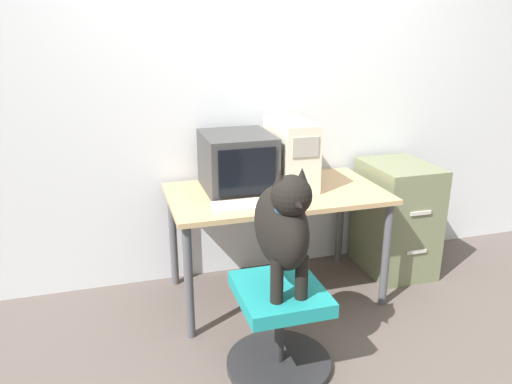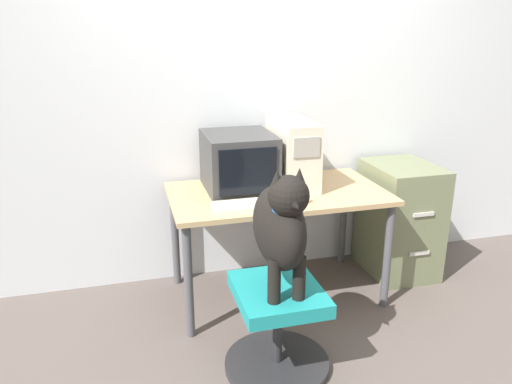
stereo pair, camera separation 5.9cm
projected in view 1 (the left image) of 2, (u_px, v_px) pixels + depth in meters
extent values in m
plane|color=#564C47|center=(295.00, 323.00, 2.95)|extent=(12.00, 12.00, 0.00)
cube|color=silver|center=(256.00, 86.00, 3.27)|extent=(8.00, 0.05, 2.60)
cube|color=tan|center=(276.00, 193.00, 3.07)|extent=(1.32, 0.74, 0.03)
cylinder|color=#4C4C51|center=(189.00, 283.00, 2.73)|extent=(0.05, 0.05, 0.68)
cylinder|color=#4C4C51|center=(386.00, 255.00, 3.05)|extent=(0.05, 0.05, 0.68)
cylinder|color=#4C4C51|center=(173.00, 238.00, 3.31)|extent=(0.05, 0.05, 0.68)
cylinder|color=#4C4C51|center=(340.00, 218.00, 3.64)|extent=(0.05, 0.05, 0.68)
cube|color=#383838|center=(237.00, 162.00, 3.06)|extent=(0.41, 0.46, 0.35)
cube|color=black|center=(247.00, 172.00, 2.84)|extent=(0.34, 0.01, 0.27)
cube|color=beige|center=(291.00, 153.00, 3.12)|extent=(0.21, 0.47, 0.42)
cube|color=#9E998E|center=(306.00, 147.00, 2.87)|extent=(0.16, 0.01, 0.12)
cube|color=beige|center=(254.00, 204.00, 2.80)|extent=(0.47, 0.17, 0.02)
cube|color=beige|center=(254.00, 202.00, 2.80)|extent=(0.43, 0.14, 0.00)
ellipsoid|color=beige|center=(306.00, 199.00, 2.87)|extent=(0.06, 0.04, 0.04)
cylinder|color=#262628|center=(279.00, 363.00, 2.58)|extent=(0.54, 0.54, 0.04)
cylinder|color=#262628|center=(279.00, 330.00, 2.51)|extent=(0.05, 0.05, 0.35)
cube|color=teal|center=(280.00, 293.00, 2.45)|extent=(0.41, 0.47, 0.07)
ellipsoid|color=black|center=(281.00, 227.00, 2.34)|extent=(0.22, 0.47, 0.39)
cylinder|color=black|center=(277.00, 281.00, 2.27)|extent=(0.06, 0.06, 0.21)
cylinder|color=black|center=(302.00, 277.00, 2.30)|extent=(0.06, 0.06, 0.21)
sphere|color=black|center=(291.00, 196.00, 2.16)|extent=(0.18, 0.18, 0.18)
cone|color=black|center=(298.00, 205.00, 2.09)|extent=(0.08, 0.09, 0.08)
cone|color=black|center=(280.00, 179.00, 2.13)|extent=(0.06, 0.06, 0.08)
cone|color=black|center=(302.00, 177.00, 2.16)|extent=(0.06, 0.06, 0.08)
torus|color=blue|center=(289.00, 209.00, 2.20)|extent=(0.13, 0.13, 0.02)
cube|color=#6B7251|center=(396.00, 218.00, 3.51)|extent=(0.42, 0.54, 0.78)
cube|color=beige|center=(421.00, 213.00, 3.21)|extent=(0.15, 0.01, 0.02)
cube|color=beige|center=(417.00, 252.00, 3.30)|extent=(0.15, 0.01, 0.02)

